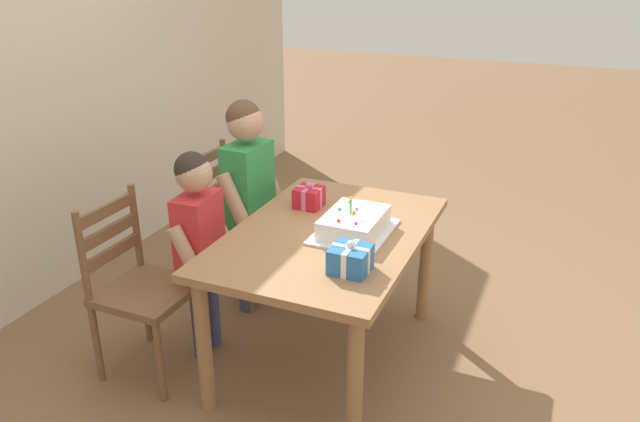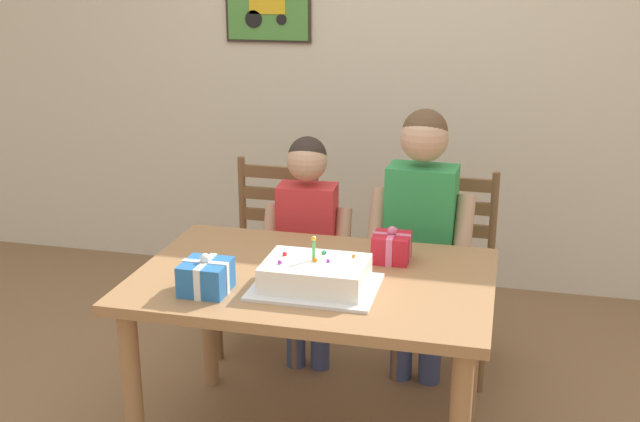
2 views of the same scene
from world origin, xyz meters
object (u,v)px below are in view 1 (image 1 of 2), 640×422
Objects in this scene: chair_right at (230,222)px; child_younger at (199,236)px; gift_box_red_large at (350,259)px; chair_left at (140,287)px; gift_box_beside_cake at (309,197)px; child_older at (249,186)px; dining_table at (327,251)px; birthday_cake at (354,224)px.

child_younger is at bearing -161.88° from chair_right.
gift_box_red_large is 0.18× the size of chair_left.
chair_right is at bearing 73.89° from gift_box_beside_cake.
child_older reaches higher than child_younger.
child_older reaches higher than dining_table.
birthday_cake reaches higher than dining_table.
birthday_cake is at bearing -73.11° from child_younger.
chair_left is 0.84m from child_older.
birthday_cake is 0.35× the size of child_older.
child_older is 0.52m from child_younger.
child_younger is (0.24, -0.20, 0.21)m from chair_left.
gift_box_beside_cake is 0.61m from child_younger.
gift_box_beside_cake is at bearing -42.33° from child_younger.
birthday_cake is 0.39× the size of child_younger.
chair_left is at bearing 180.00° from chair_right.
birthday_cake is 0.48× the size of chair_left.
chair_left is at bearing 116.46° from birthday_cake.
child_younger is at bearing 80.73° from gift_box_red_large.
gift_box_red_large is at bearing -127.14° from child_older.
chair_right is 0.38m from child_older.
chair_right is 0.68m from child_younger.
chair_right is (0.39, 0.94, -0.31)m from birthday_cake.
birthday_cake is at bearing -123.06° from gift_box_beside_cake.
birthday_cake is at bearing -112.68° from chair_right.
gift_box_beside_cake is 0.97m from chair_left.
child_older is at bearing -118.21° from chair_right.
birthday_cake reaches higher than gift_box_red_large.
chair_right is at bearing 54.43° from gift_box_red_large.
chair_right reaches higher than dining_table.
gift_box_beside_cake is 0.16× the size of chair_left.
birthday_cake is 1.07m from chair_right.
chair_left is (-0.47, 0.94, -0.31)m from birthday_cake.
chair_right is at bearing 61.79° from child_older.
chair_left is (-0.69, 0.61, -0.32)m from gift_box_beside_cake.
gift_box_red_large is (-0.36, -0.12, 0.01)m from birthday_cake.
birthday_cake is at bearing -63.54° from chair_left.
dining_table is 0.44m from gift_box_red_large.
child_older is at bearing 52.86° from gift_box_red_large.
birthday_cake is 0.78m from child_younger.
child_older is (0.32, 0.62, 0.14)m from dining_table.
chair_left is 0.73× the size of child_older.
child_older reaches higher than chair_right.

